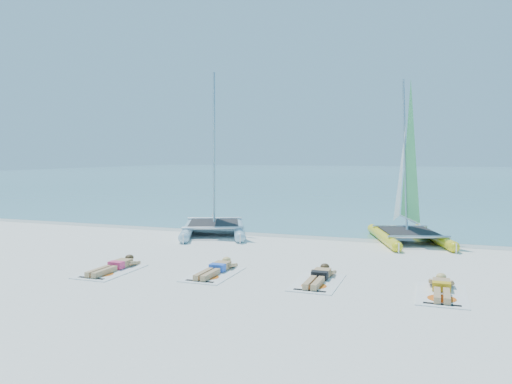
# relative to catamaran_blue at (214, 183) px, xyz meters

# --- Properties ---
(ground) EXTENTS (140.00, 140.00, 0.00)m
(ground) POSITION_rel_catamaran_blue_xyz_m (3.13, -4.91, -1.87)
(ground) COLOR silver
(ground) RESTS_ON ground
(sea) EXTENTS (140.00, 115.00, 0.01)m
(sea) POSITION_rel_catamaran_blue_xyz_m (3.13, 58.09, -1.87)
(sea) COLOR #7BB8CD
(sea) RESTS_ON ground
(wet_sand_strip) EXTENTS (140.00, 1.40, 0.01)m
(wet_sand_strip) POSITION_rel_catamaran_blue_xyz_m (3.13, 0.59, -1.87)
(wet_sand_strip) COLOR beige
(wet_sand_strip) RESTS_ON ground
(catamaran_blue) EXTENTS (3.80, 5.09, 6.27)m
(catamaran_blue) POSITION_rel_catamaran_blue_xyz_m (0.00, 0.00, 0.00)
(catamaran_blue) COLOR #B3DCEC
(catamaran_blue) RESTS_ON ground
(catamaran_yellow) EXTENTS (3.18, 4.59, 5.70)m
(catamaran_yellow) POSITION_rel_catamaran_blue_xyz_m (6.75, 0.90, -0.08)
(catamaran_yellow) COLOR #FEF41A
(catamaran_yellow) RESTS_ON ground
(towel_a) EXTENTS (1.00, 1.85, 0.02)m
(towel_a) POSITION_rel_catamaran_blue_xyz_m (0.14, -6.47, -1.86)
(towel_a) COLOR white
(towel_a) RESTS_ON ground
(sunbather_a) EXTENTS (0.37, 1.73, 0.26)m
(sunbather_a) POSITION_rel_catamaran_blue_xyz_m (0.14, -6.28, -1.75)
(sunbather_a) COLOR tan
(sunbather_a) RESTS_ON towel_a
(towel_b) EXTENTS (1.00, 1.85, 0.02)m
(towel_b) POSITION_rel_catamaran_blue_xyz_m (2.66, -5.88, -1.86)
(towel_b) COLOR white
(towel_b) RESTS_ON ground
(sunbather_b) EXTENTS (0.37, 1.73, 0.26)m
(sunbather_b) POSITION_rel_catamaran_blue_xyz_m (2.66, -5.69, -1.75)
(sunbather_b) COLOR tan
(sunbather_b) RESTS_ON towel_b
(towel_c) EXTENTS (1.00, 1.85, 0.02)m
(towel_c) POSITION_rel_catamaran_blue_xyz_m (5.20, -5.81, -1.86)
(towel_c) COLOR white
(towel_c) RESTS_ON ground
(sunbather_c) EXTENTS (0.37, 1.73, 0.26)m
(sunbather_c) POSITION_rel_catamaran_blue_xyz_m (5.20, -5.62, -1.75)
(sunbather_c) COLOR tan
(sunbather_c) RESTS_ON towel_c
(towel_d) EXTENTS (1.00, 1.85, 0.02)m
(towel_d) POSITION_rel_catamaran_blue_xyz_m (7.83, -5.91, -1.86)
(towel_d) COLOR white
(towel_d) RESTS_ON ground
(sunbather_d) EXTENTS (0.37, 1.73, 0.26)m
(sunbather_d) POSITION_rel_catamaran_blue_xyz_m (7.83, -5.72, -1.75)
(sunbather_d) COLOR tan
(sunbather_d) RESTS_ON towel_d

